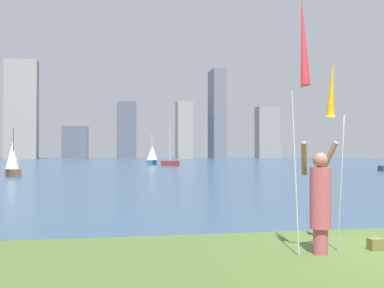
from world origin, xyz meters
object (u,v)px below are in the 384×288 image
object	(u,v)px
sailboat_5	(13,160)
person	(320,198)
kite_flag_right	(332,93)
sailboat_4	(152,155)
sailboat_6	(170,163)
kite_flag_left	(303,45)
bag	(375,244)

from	to	relation	value
sailboat_5	person	bearing A→B (deg)	-68.95
person	kite_flag_right	world-z (taller)	kite_flag_right
sailboat_5	sailboat_4	bearing A→B (deg)	64.88
person	sailboat_6	world-z (taller)	sailboat_6
person	kite_flag_right	distance (m)	2.01
person	sailboat_5	xyz separation A→B (m)	(-10.38, 26.98, 0.23)
kite_flag_right	sailboat_4	size ratio (longest dim) A/B	0.84
kite_flag_left	sailboat_6	size ratio (longest dim) A/B	0.80
person	kite_flag_left	distance (m)	2.69
sailboat_4	kite_flag_right	bearing A→B (deg)	-91.94
person	kite_flag_left	world-z (taller)	kite_flag_left
kite_flag_left	kite_flag_right	xyz separation A→B (m)	(0.87, 0.66, -0.72)
sailboat_4	bag	bearing A→B (deg)	-91.16
kite_flag_right	sailboat_6	bearing A→B (deg)	85.84
sailboat_4	sailboat_6	bearing A→B (deg)	-73.19
bag	sailboat_6	bearing A→B (deg)	86.71
kite_flag_right	sailboat_6	size ratio (longest dim) A/B	0.63
sailboat_4	person	bearing A→B (deg)	-92.39
bag	sailboat_5	distance (m)	29.25
kite_flag_right	bag	distance (m)	2.91
person	sailboat_4	distance (m)	53.97
kite_flag_left	person	bearing A→B (deg)	32.82
kite_flag_left	sailboat_5	xyz separation A→B (m)	(-9.95, 27.26, -2.41)
kite_flag_left	bag	distance (m)	3.89
person	sailboat_5	size ratio (longest dim) A/B	0.57
kite_flag_right	kite_flag_left	bearing A→B (deg)	-143.11
kite_flag_left	bag	size ratio (longest dim) A/B	18.08
sailboat_5	bag	bearing A→B (deg)	-66.75
kite_flag_right	sailboat_4	bearing A→B (deg)	88.06
kite_flag_right	bag	bearing A→B (deg)	-19.03
kite_flag_left	sailboat_6	xyz separation A→B (m)	(4.36, 48.64, -3.24)
sailboat_6	kite_flag_right	bearing A→B (deg)	-94.16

